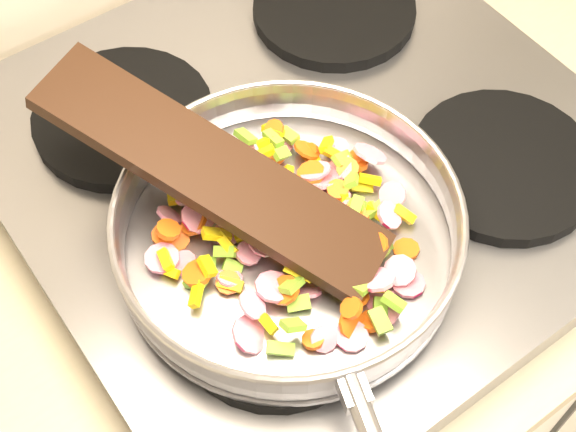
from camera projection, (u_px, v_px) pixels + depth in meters
cooktop at (309, 157)px, 0.85m from camera, size 0.60×0.60×0.04m
grate_fl at (277, 310)px, 0.72m from camera, size 0.19×0.19×0.02m
grate_fr at (503, 165)px, 0.81m from camera, size 0.19×0.19×0.02m
grate_bl at (123, 117)px, 0.84m from camera, size 0.19×0.19×0.02m
grate_br at (334, 9)px, 0.93m from camera, size 0.19×0.19×0.02m
saute_pan at (289, 230)px, 0.72m from camera, size 0.35×0.51×0.06m
vegetable_heap at (292, 225)px, 0.74m from camera, size 0.26×0.26×0.05m
wooden_spatula at (213, 172)px, 0.71m from camera, size 0.21×0.33×0.10m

